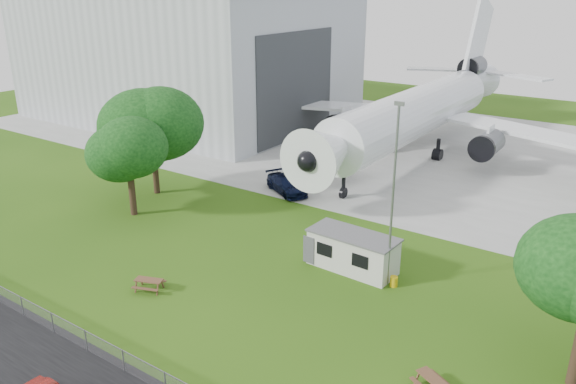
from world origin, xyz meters
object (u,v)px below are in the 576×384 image
Objects in this scene: hangar at (187,51)px; airliner at (420,109)px; site_cabin at (353,252)px; picnic_west at (150,290)px.

hangar is 0.90× the size of airliner.
airliner is 30.20m from site_cabin.
site_cabin is at bearing 25.81° from picnic_west.
hangar is at bearing 146.00° from site_cabin.
picnic_west is at bearing -93.09° from airliner.
airliner reaches higher than picnic_west.
airliner is (35.97, -0.14, -4.14)m from hangar.
site_cabin is at bearing -75.92° from airliner.
picnic_west is (33.86, -39.17, -9.41)m from hangar.
site_cabin is at bearing -34.00° from hangar.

